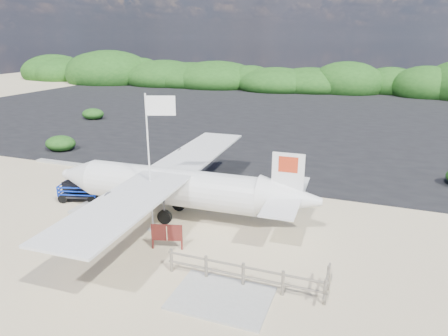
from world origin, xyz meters
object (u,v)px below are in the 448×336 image
at_px(aircraft_large, 392,147).
at_px(baggage_cart, 81,200).
at_px(flagpole, 153,229).
at_px(signboard, 168,249).
at_px(crew_b, 191,177).
at_px(crew_a, 137,186).

bearing_deg(aircraft_large, baggage_cart, 45.48).
height_order(flagpole, signboard, flagpole).
relative_size(baggage_cart, signboard, 1.62).
bearing_deg(crew_b, crew_a, 26.15).
distance_m(signboard, crew_a, 6.45).
bearing_deg(crew_b, signboard, 89.96).
relative_size(baggage_cart, crew_b, 1.33).
relative_size(signboard, crew_b, 0.82).
distance_m(baggage_cart, flagpole, 6.03).
distance_m(crew_a, aircraft_large, 22.56).
height_order(baggage_cart, crew_b, crew_b).
height_order(flagpole, aircraft_large, flagpole).
height_order(baggage_cart, flagpole, flagpole).
xyz_separation_m(signboard, aircraft_large, (9.92, 22.03, 0.00)).
bearing_deg(baggage_cart, crew_a, 9.94).
bearing_deg(crew_b, flagpole, 78.40).
xyz_separation_m(flagpole, crew_b, (-0.45, 5.39, 0.90)).
bearing_deg(baggage_cart, flagpole, -32.94).
relative_size(crew_a, aircraft_large, 0.09).
bearing_deg(flagpole, crew_a, 132.06).
relative_size(baggage_cart, flagpole, 0.36).
distance_m(flagpole, aircraft_large, 23.56).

